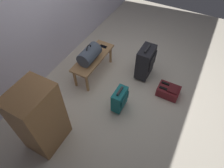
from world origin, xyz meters
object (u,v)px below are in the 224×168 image
bench (93,60)px  backpack_maroon (169,91)px  duffel_bag_slate (89,54)px  suitcase_small_teal (120,99)px  cell_phone (103,46)px  side_cabinet (40,119)px  suitcase_upright_charcoal (145,62)px

bench → backpack_maroon: (0.16, -1.46, -0.26)m
duffel_bag_slate → suitcase_small_teal: 0.96m
cell_phone → backpack_maroon: (-0.19, -1.44, -0.33)m
suitcase_small_teal → side_cabinet: bearing=145.4°
duffel_bag_slate → suitcase_small_teal: (-0.41, -0.81, -0.32)m
bench → suitcase_small_teal: bearing=-122.1°
duffel_bag_slate → suitcase_small_teal: bearing=-116.8°
duffel_bag_slate → cell_phone: duffel_bag_slate is taller
cell_phone → backpack_maroon: 1.49m
backpack_maroon → side_cabinet: side_cabinet is taller
bench → side_cabinet: 1.53m
bench → suitcase_upright_charcoal: bearing=-65.2°
suitcase_upright_charcoal → side_cabinet: bearing=158.4°
bench → side_cabinet: side_cabinet is taller
duffel_bag_slate → backpack_maroon: bearing=-79.8°
suitcase_small_teal → backpack_maroon: size_ratio=1.21×
cell_phone → suitcase_upright_charcoal: size_ratio=0.21×
backpack_maroon → suitcase_small_teal: bearing=136.2°
backpack_maroon → side_cabinet: (-1.67, 1.34, 0.46)m
cell_phone → suitcase_small_teal: size_ratio=0.31×
cell_phone → suitcase_small_teal: 1.19m
backpack_maroon → bench: bearing=96.3°
cell_phone → suitcase_small_teal: bearing=-137.2°
duffel_bag_slate → backpack_maroon: 1.55m
backpack_maroon → side_cabinet: bearing=141.4°
cell_phone → backpack_maroon: size_ratio=0.38×
side_cabinet → duffel_bag_slate: bearing=5.0°
duffel_bag_slate → cell_phone: (0.45, -0.02, -0.13)m
bench → backpack_maroon: bearing=-83.7°
duffel_bag_slate → suitcase_small_teal: size_ratio=0.96×
suitcase_upright_charcoal → cell_phone: bearing=93.9°
bench → backpack_maroon: bench is taller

